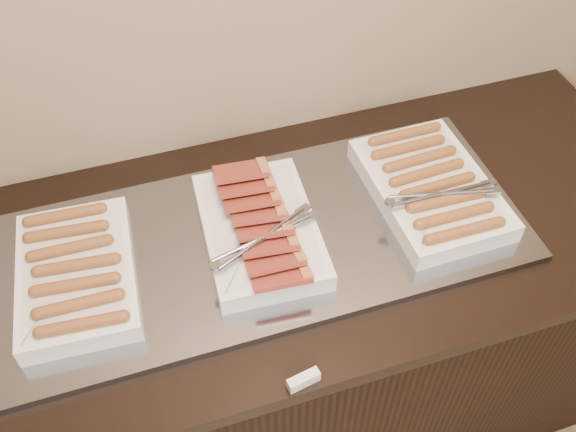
% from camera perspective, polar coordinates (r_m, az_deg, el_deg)
% --- Properties ---
extents(counter, '(2.06, 0.76, 0.90)m').
position_cam_1_polar(counter, '(1.84, -2.13, -11.28)').
color(counter, black).
rests_on(counter, ground).
extents(warming_tray, '(1.20, 0.50, 0.02)m').
position_cam_1_polar(warming_tray, '(1.46, -2.41, -2.14)').
color(warming_tray, gray).
rests_on(warming_tray, counter).
extents(dish_left, '(0.26, 0.37, 0.07)m').
position_cam_1_polar(dish_left, '(1.42, -18.28, -4.87)').
color(dish_left, white).
rests_on(dish_left, warming_tray).
extents(dish_center, '(0.28, 0.39, 0.09)m').
position_cam_1_polar(dish_center, '(1.42, -2.51, -1.17)').
color(dish_center, white).
rests_on(dish_center, warming_tray).
extents(dish_right, '(0.28, 0.39, 0.08)m').
position_cam_1_polar(dish_right, '(1.55, 12.57, 2.48)').
color(dish_right, white).
rests_on(dish_right, warming_tray).
extents(label_holder, '(0.07, 0.03, 0.03)m').
position_cam_1_polar(label_holder, '(1.27, 1.39, -14.37)').
color(label_holder, white).
rests_on(label_holder, counter).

